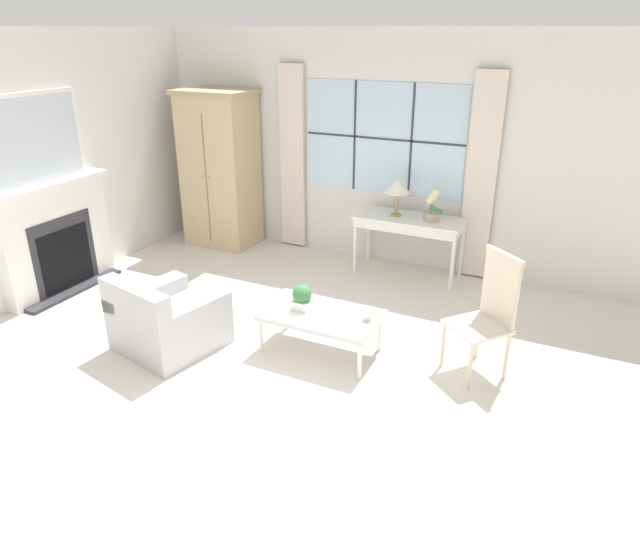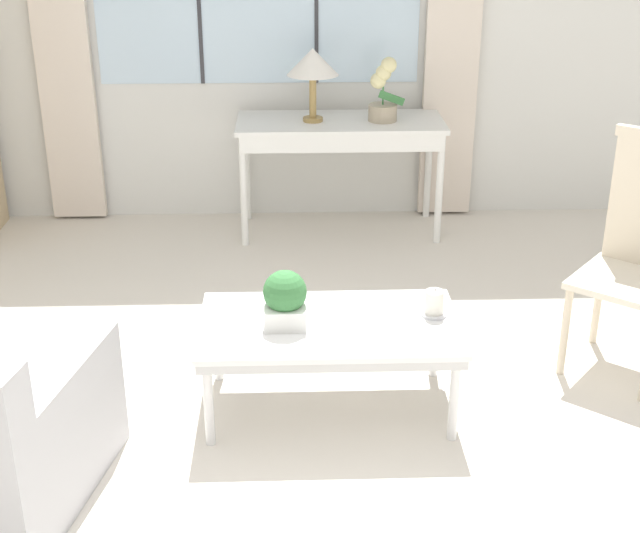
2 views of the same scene
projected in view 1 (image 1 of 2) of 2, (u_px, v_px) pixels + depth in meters
The scene contains 13 objects.
ground_plane at pixel (257, 373), 4.97m from camera, with size 14.00×14.00×0.00m, color silver.
wall_back_windowed at pixel (383, 151), 6.94m from camera, with size 7.20×0.14×2.80m.
wall_left at pixel (41, 167), 6.14m from camera, with size 0.06×7.20×2.80m, color silver.
fireplace at pixel (54, 229), 6.30m from camera, with size 0.34×1.47×2.18m.
armoire at pixel (220, 169), 7.62m from camera, with size 0.99×0.70×2.06m.
console_table at pixel (410, 224), 6.74m from camera, with size 1.27×0.54×0.72m.
table_lamp at pixel (397, 187), 6.62m from camera, with size 0.31×0.31×0.44m.
potted_orchid at pixel (432, 207), 6.52m from camera, with size 0.22×0.18×0.39m.
armchair_upholstered at pixel (167, 323), 5.30m from camera, with size 0.98×0.99×0.74m.
side_chair_wooden at pixel (489, 309), 4.81m from camera, with size 0.62×0.62×1.09m.
coffee_table at pixel (321, 316), 5.18m from camera, with size 1.08×0.61×0.41m.
potted_plant_small at pixel (302, 297), 5.18m from camera, with size 0.18×0.18×0.24m.
pillar_candle at pixel (368, 315), 5.00m from camera, with size 0.11×0.11×0.12m.
Camera 1 is at (2.34, -3.56, 2.80)m, focal length 32.00 mm.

